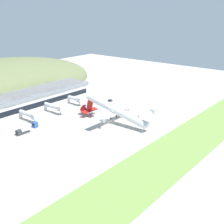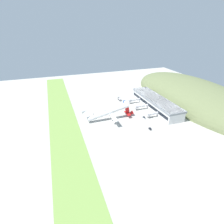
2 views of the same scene
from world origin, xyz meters
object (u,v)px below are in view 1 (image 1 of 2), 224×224
Objects in this scene: traffic_cone_0 at (111,107)px; traffic_cone_1 at (70,119)px; jetway_1 at (55,107)px; box_truck at (39,123)px; terminal_building at (37,98)px; fuel_truck at (23,131)px; service_car_0 at (84,106)px; cargo_airplane at (115,110)px; service_car_1 at (110,101)px; jetway_2 at (76,99)px; jetway_0 at (29,114)px.

traffic_cone_1 is (-32.55, 3.72, 0.00)m from traffic_cone_0.
jetway_1 is 21.76m from box_truck.
traffic_cone_0 is (28.86, -36.86, -6.06)m from terminal_building.
terminal_building is 44.07m from fuel_truck.
jetway_1 is at bearing 162.25° from service_car_0.
terminal_building is at bearing 83.65° from traffic_cone_1.
service_car_1 is at bearing 43.44° from cargo_airplane.
service_car_1 is 58.53m from box_truck.
service_car_0 is 51.18m from fuel_truck.
service_car_1 is (38.09, -28.42, -5.75)m from terminal_building.
service_car_0 is at bearing 128.60° from traffic_cone_0.
service_car_0 is 7.39× the size of traffic_cone_1.
traffic_cone_1 is at bearing -100.06° from jetway_1.
service_car_0 is at bearing -52.25° from terminal_building.
jetway_1 reaches higher than traffic_cone_0.
fuel_truck is at bearing 172.36° from traffic_cone_1.
terminal_building is 19.26× the size of service_car_1.
cargo_airplane is 49.70m from fuel_truck.
jetway_2 is at bearing 37.84° from traffic_cone_1.
service_car_0 reaches higher than traffic_cone_1.
traffic_cone_0 is at bearing -33.12° from jetway_1.
traffic_cone_1 is (-22.52, -17.49, -3.71)m from jetway_2.
service_car_1 is at bearing -15.73° from jetway_1.
jetway_1 reaches higher than service_car_0.
box_truck reaches higher than traffic_cone_1.
jetway_0 is at bearing -178.02° from jetway_2.
fuel_truck is 0.93× the size of box_truck.
jetway_0 is at bearing 125.47° from cargo_airplane.
jetway_0 reaches higher than service_car_0.
service_car_1 is 12.51m from traffic_cone_0.
cargo_airplane is 6.96× the size of fuel_truck.
jetway_1 is 26.46× the size of traffic_cone_1.
jetway_0 reaches higher than traffic_cone_0.
cargo_airplane is at bearing -54.53° from jetway_0.
traffic_cone_0 is (61.46, -7.60, -1.21)m from fuel_truck.
cargo_airplane is (-10.12, -40.60, 3.40)m from jetway_2.
service_car_0 is (19.15, -6.13, -3.35)m from jetway_1.
traffic_cone_1 is (16.73, -6.40, -1.16)m from box_truck.
terminal_building is at bearing 87.03° from jetway_1.
jetway_0 is 38.24m from service_car_0.
fuel_truck reaches higher than traffic_cone_0.
jetway_0 is 3.68× the size of service_car_1.
jetway_1 and jetway_2 have the same top height.
jetway_2 is 20.64× the size of traffic_cone_1.
box_truck reaches higher than service_car_1.
traffic_cone_1 is (-12.40, 23.10, -7.10)m from cargo_airplane.
jetway_2 is at bearing 146.43° from service_car_1.
jetway_0 is 24.88× the size of traffic_cone_1.
box_truck reaches higher than traffic_cone_0.
jetway_0 is at bearing -138.65° from terminal_building.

